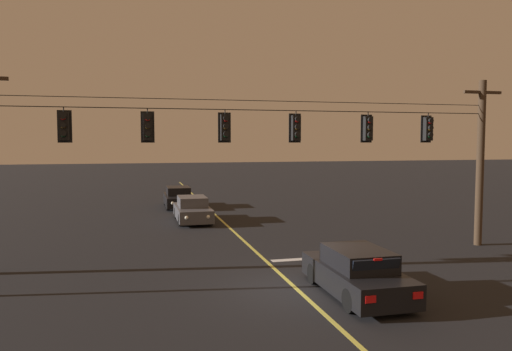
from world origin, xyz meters
The scene contains 13 objects.
ground_plane centered at (0.00, 0.00, 0.00)m, with size 180.00×180.00×0.00m, color black.
lane_centre_stripe centered at (0.00, 10.01, 0.00)m, with size 0.14×60.00×0.01m, color #D1C64C.
stop_bar_paint centered at (1.90, 3.41, 0.00)m, with size 3.40×0.36×0.01m, color silver.
signal_span_assembly centered at (0.00, 4.01, 3.67)m, with size 21.04×0.32×7.03m.
traffic_light_leftmost centered at (-7.02, 3.99, 4.98)m, with size 0.48×0.41×1.22m.
traffic_light_left_inner centered at (-4.23, 3.99, 4.98)m, with size 0.48×0.41×1.22m.
traffic_light_centre centered at (-1.43, 3.99, 4.98)m, with size 0.48×0.41×1.22m.
traffic_light_right_inner centered at (1.33, 3.99, 4.98)m, with size 0.48×0.41×1.22m.
traffic_light_rightmost centered at (4.35, 3.99, 4.98)m, with size 0.48×0.41×1.22m.
traffic_light_far_right centered at (7.06, 3.99, 4.98)m, with size 0.48×0.41×1.22m.
car_waiting_near_lane centered at (1.49, -1.06, 0.65)m, with size 1.80×4.33×1.39m.
car_oncoming_lead centered at (-1.62, 13.17, 0.65)m, with size 1.80×4.42×1.39m.
car_oncoming_trailing centered at (-1.88, 19.32, 0.65)m, with size 1.80×4.42×1.39m.
Camera 1 is at (-4.66, -13.75, 4.44)m, focal length 34.06 mm.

